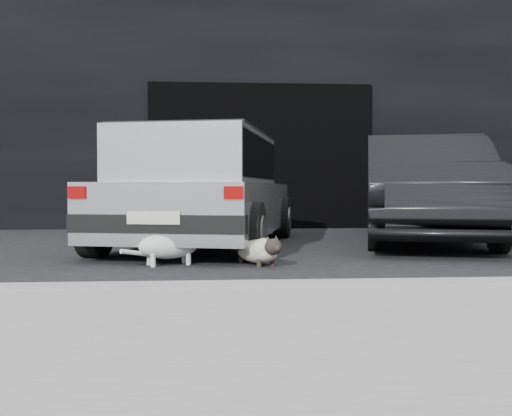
{
  "coord_description": "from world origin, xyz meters",
  "views": [
    {
      "loc": [
        0.17,
        -6.23,
        0.73
      ],
      "look_at": [
        0.56,
        -0.86,
        0.54
      ],
      "focal_mm": 40.0,
      "sensor_mm": 36.0,
      "label": 1
    }
  ],
  "objects": [
    {
      "name": "ground",
      "position": [
        0.0,
        0.0,
        0.0
      ],
      "size": [
        80.0,
        80.0,
        0.0
      ],
      "primitive_type": "plane",
      "color": "black",
      "rests_on": "ground"
    },
    {
      "name": "sidewalk",
      "position": [
        1.0,
        -3.8,
        0.06
      ],
      "size": [
        18.0,
        2.2,
        0.11
      ],
      "primitive_type": "cube",
      "color": "gray",
      "rests_on": "ground"
    },
    {
      "name": "curb",
      "position": [
        1.0,
        -2.6,
        0.06
      ],
      "size": [
        18.0,
        0.25,
        0.12
      ],
      "primitive_type": "cube",
      "color": "gray",
      "rests_on": "ground"
    },
    {
      "name": "cat_siamese",
      "position": [
        0.59,
        -0.87,
        0.14
      ],
      "size": [
        0.53,
        0.79,
        0.3
      ],
      "rotation": [
        0.0,
        0.0,
        3.59
      ],
      "color": "beige",
      "rests_on": "ground"
    },
    {
      "name": "garage_opening",
      "position": [
        1.0,
        3.99,
        1.3
      ],
      "size": [
        4.0,
        0.1,
        2.6
      ],
      "primitive_type": "cube",
      "color": "black",
      "rests_on": "ground"
    },
    {
      "name": "second_car",
      "position": [
        3.03,
        1.33,
        0.73
      ],
      "size": [
        2.64,
        4.69,
        1.46
      ],
      "primitive_type": "imported",
      "rotation": [
        0.0,
        0.0,
        -0.26
      ],
      "color": "black",
      "rests_on": "ground"
    },
    {
      "name": "silver_hatchback",
      "position": [
        0.02,
        0.88,
        0.78
      ],
      "size": [
        2.58,
        4.15,
        1.42
      ],
      "rotation": [
        0.0,
        0.0,
        -0.23
      ],
      "color": "#B5B7BA",
      "rests_on": "ground"
    },
    {
      "name": "cat_white",
      "position": [
        -0.23,
        -0.8,
        0.2
      ],
      "size": [
        0.8,
        0.47,
        0.4
      ],
      "rotation": [
        0.0,
        0.0,
        -1.22
      ],
      "color": "silver",
      "rests_on": "ground"
    },
    {
      "name": "building_facade",
      "position": [
        1.0,
        6.0,
        2.5
      ],
      "size": [
        34.0,
        4.0,
        5.0
      ],
      "primitive_type": "cube",
      "color": "black",
      "rests_on": "ground"
    }
  ]
}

